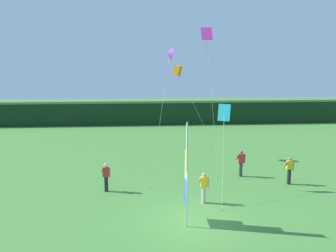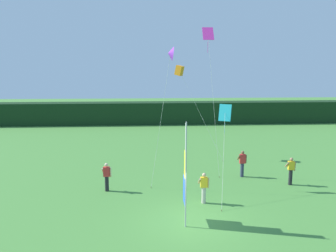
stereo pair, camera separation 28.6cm
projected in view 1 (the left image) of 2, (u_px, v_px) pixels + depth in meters
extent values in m
plane|color=#478438|center=(192.00, 221.00, 16.32)|extent=(120.00, 120.00, 0.00)
cube|color=black|center=(160.00, 113.00, 42.99)|extent=(80.00, 2.40, 2.62)
cylinder|color=#B7B7BC|center=(187.00, 176.00, 15.37)|extent=(0.06, 0.06, 4.74)
cube|color=blue|center=(185.00, 191.00, 16.03)|extent=(0.02, 0.97, 1.26)
cube|color=yellow|center=(186.00, 165.00, 15.63)|extent=(0.02, 0.60, 1.26)
cube|color=white|center=(187.00, 138.00, 15.23)|extent=(0.02, 0.23, 1.26)
cylinder|color=black|center=(289.00, 177.00, 21.30)|extent=(0.22, 0.22, 0.93)
cube|color=yellow|center=(290.00, 165.00, 21.17)|extent=(0.36, 0.20, 0.53)
sphere|color=#A37556|center=(290.00, 159.00, 21.11)|extent=(0.20, 0.20, 0.20)
cylinder|color=#A37556|center=(286.00, 164.00, 21.21)|extent=(0.09, 0.48, 0.42)
cylinder|color=#A37556|center=(293.00, 166.00, 21.21)|extent=(0.09, 0.14, 0.56)
cylinder|color=black|center=(106.00, 184.00, 20.08)|extent=(0.22, 0.22, 0.87)
cube|color=red|center=(106.00, 172.00, 19.96)|extent=(0.36, 0.20, 0.56)
sphere|color=beige|center=(106.00, 165.00, 19.89)|extent=(0.20, 0.20, 0.20)
cylinder|color=beige|center=(102.00, 171.00, 19.99)|extent=(0.09, 0.48, 0.42)
cylinder|color=beige|center=(110.00, 173.00, 19.99)|extent=(0.09, 0.14, 0.56)
cylinder|color=#2D334C|center=(241.00, 170.00, 22.79)|extent=(0.22, 0.22, 0.89)
cube|color=red|center=(241.00, 158.00, 22.66)|extent=(0.36, 0.20, 0.60)
sphere|color=brown|center=(241.00, 152.00, 22.59)|extent=(0.20, 0.20, 0.20)
cylinder|color=brown|center=(237.00, 157.00, 22.69)|extent=(0.09, 0.48, 0.42)
cylinder|color=brown|center=(245.00, 159.00, 22.69)|extent=(0.09, 0.14, 0.56)
cylinder|color=#B7B2A3|center=(204.00, 195.00, 18.41)|extent=(0.22, 0.22, 0.86)
cube|color=yellow|center=(204.00, 182.00, 18.29)|extent=(0.36, 0.20, 0.55)
sphere|color=tan|center=(204.00, 175.00, 18.22)|extent=(0.20, 0.20, 0.20)
cylinder|color=tan|center=(199.00, 181.00, 18.32)|extent=(0.09, 0.48, 0.42)
cylinder|color=tan|center=(208.00, 183.00, 18.32)|extent=(0.09, 0.14, 0.56)
cylinder|color=brown|center=(222.00, 210.00, 17.45)|extent=(0.03, 0.03, 0.08)
cylinder|color=silver|center=(223.00, 158.00, 18.85)|extent=(0.84, 3.55, 4.42)
cube|color=#23B2C6|center=(224.00, 113.00, 20.24)|extent=(0.74, 0.54, 0.95)
cylinder|color=#23B2C6|center=(224.00, 127.00, 20.38)|extent=(0.02, 0.02, 0.70)
cylinder|color=brown|center=(150.00, 187.00, 20.70)|extent=(0.03, 0.03, 0.08)
cylinder|color=silver|center=(160.00, 123.00, 20.14)|extent=(1.15, 0.14, 7.73)
cone|color=purple|center=(170.00, 53.00, 19.58)|extent=(0.37, 0.79, 0.82)
cylinder|color=brown|center=(218.00, 177.00, 22.66)|extent=(0.03, 0.03, 0.08)
cylinder|color=silver|center=(212.00, 106.00, 22.48)|extent=(0.70, 1.28, 9.04)
cube|color=#DB33A8|center=(207.00, 34.00, 22.30)|extent=(0.70, 0.58, 0.82)
cylinder|color=#DB33A8|center=(206.00, 47.00, 22.44)|extent=(0.02, 0.02, 0.70)
cylinder|color=brown|center=(221.00, 160.00, 26.50)|extent=(0.03, 0.03, 0.08)
cylinder|color=silver|center=(199.00, 115.00, 26.64)|extent=(3.17, 1.71, 6.67)
cube|color=orange|center=(177.00, 71.00, 26.78)|extent=(0.79, 0.75, 0.81)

